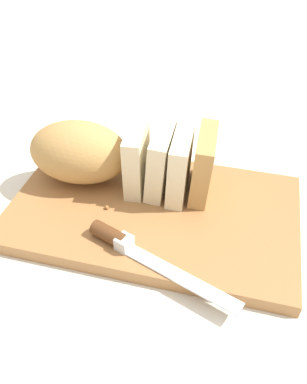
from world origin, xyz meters
The scene contains 6 objects.
ground_plane centered at (0.00, 0.00, 0.00)m, with size 3.00×3.00×0.00m, color silver.
cutting_board centered at (0.00, 0.00, 0.01)m, with size 0.45×0.27×0.02m, color #9E6B3D.
bread_loaf centered at (-0.08, 0.05, 0.07)m, with size 0.31×0.12×0.11m.
bread_knife centered at (-0.02, -0.10, 0.03)m, with size 0.23×0.11×0.02m.
crumb_near_knife centered at (-0.01, 0.02, 0.03)m, with size 0.01×0.01×0.01m, color #996633.
crumb_near_loaf centered at (-0.07, -0.02, 0.03)m, with size 0.01×0.01×0.01m, color #996633.
Camera 1 is at (0.10, -0.46, 0.46)m, focal length 38.01 mm.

